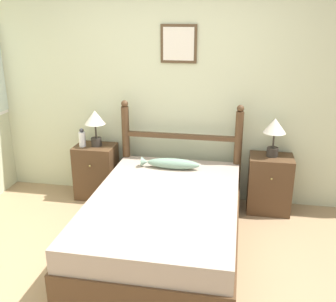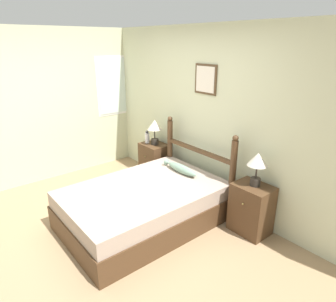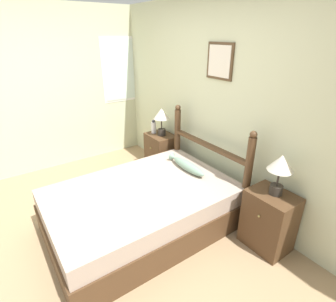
# 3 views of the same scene
# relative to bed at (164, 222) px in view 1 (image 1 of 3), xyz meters

# --- Properties ---
(ground_plane) EXTENTS (16.00, 16.00, 0.00)m
(ground_plane) POSITION_rel_bed_xyz_m (-0.13, -0.55, -0.26)
(ground_plane) COLOR #9E7F5B
(wall_back) EXTENTS (6.40, 0.08, 2.55)m
(wall_back) POSITION_rel_bed_xyz_m (-0.13, 1.18, 1.02)
(wall_back) COLOR beige
(wall_back) RESTS_ON ground_plane
(bed) EXTENTS (1.39, 2.07, 0.53)m
(bed) POSITION_rel_bed_xyz_m (0.00, 0.00, 0.00)
(bed) COLOR #4C331E
(bed) RESTS_ON ground_plane
(headboard) EXTENTS (1.39, 0.09, 1.20)m
(headboard) POSITION_rel_bed_xyz_m (0.00, 0.99, 0.37)
(headboard) COLOR #4C331E
(headboard) RESTS_ON ground_plane
(nightstand_left) EXTENTS (0.47, 0.39, 0.65)m
(nightstand_left) POSITION_rel_bed_xyz_m (-1.02, 0.94, 0.07)
(nightstand_left) COLOR #4C331E
(nightstand_left) RESTS_ON ground_plane
(nightstand_right) EXTENTS (0.47, 0.39, 0.65)m
(nightstand_right) POSITION_rel_bed_xyz_m (1.02, 0.94, 0.07)
(nightstand_right) COLOR #4C331E
(nightstand_right) RESTS_ON ground_plane
(table_lamp_left) EXTENTS (0.24, 0.24, 0.43)m
(table_lamp_left) POSITION_rel_bed_xyz_m (-1.00, 0.94, 0.70)
(table_lamp_left) COLOR #2D2823
(table_lamp_left) RESTS_ON nightstand_left
(table_lamp_right) EXTENTS (0.24, 0.24, 0.43)m
(table_lamp_right) POSITION_rel_bed_xyz_m (1.02, 0.96, 0.70)
(table_lamp_right) COLOR #2D2823
(table_lamp_right) RESTS_ON nightstand_right
(bottle) EXTENTS (0.08, 0.08, 0.22)m
(bottle) POSITION_rel_bed_xyz_m (-1.15, 0.89, 0.49)
(bottle) COLOR white
(bottle) RESTS_ON nightstand_left
(fish_pillow) EXTENTS (0.65, 0.14, 0.12)m
(fish_pillow) POSITION_rel_bed_xyz_m (-0.06, 0.70, 0.32)
(fish_pillow) COLOR gray
(fish_pillow) RESTS_ON bed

